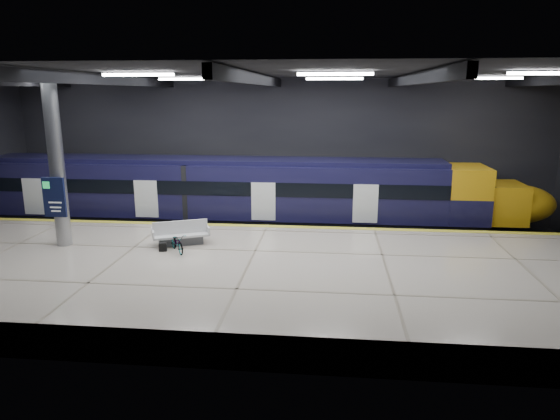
# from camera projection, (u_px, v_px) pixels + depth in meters

# --- Properties ---
(ground) EXTENTS (30.00, 30.00, 0.00)m
(ground) POSITION_uv_depth(u_px,v_px,m) (259.00, 268.00, 21.15)
(ground) COLOR black
(ground) RESTS_ON ground
(room_shell) EXTENTS (30.10, 16.10, 8.05)m
(room_shell) POSITION_uv_depth(u_px,v_px,m) (258.00, 132.00, 19.83)
(room_shell) COLOR black
(room_shell) RESTS_ON ground
(platform) EXTENTS (30.00, 11.00, 1.10)m
(platform) POSITION_uv_depth(u_px,v_px,m) (249.00, 277.00, 18.60)
(platform) COLOR #BDB09F
(platform) RESTS_ON ground
(safety_strip) EXTENTS (30.00, 0.40, 0.01)m
(safety_strip) POSITION_uv_depth(u_px,v_px,m) (267.00, 226.00, 23.55)
(safety_strip) COLOR yellow
(safety_strip) RESTS_ON platform
(rails) EXTENTS (30.00, 1.52, 0.16)m
(rails) POSITION_uv_depth(u_px,v_px,m) (274.00, 231.00, 26.45)
(rails) COLOR gray
(rails) RESTS_ON ground
(train) EXTENTS (29.40, 2.84, 3.79)m
(train) POSITION_uv_depth(u_px,v_px,m) (244.00, 194.00, 26.15)
(train) COLOR black
(train) RESTS_ON ground
(bench) EXTENTS (2.49, 1.78, 1.02)m
(bench) POSITION_uv_depth(u_px,v_px,m) (181.00, 236.00, 20.67)
(bench) COLOR #595B60
(bench) RESTS_ON platform
(bicycle) EXTENTS (1.21, 1.47, 0.75)m
(bicycle) POSITION_uv_depth(u_px,v_px,m) (177.00, 243.00, 19.70)
(bicycle) COLOR #99999E
(bicycle) RESTS_ON platform
(pannier_bag) EXTENTS (0.33, 0.23, 0.35)m
(pannier_bag) POSITION_uv_depth(u_px,v_px,m) (163.00, 247.00, 19.81)
(pannier_bag) COLOR black
(pannier_bag) RESTS_ON platform
(info_column) EXTENTS (0.90, 0.78, 6.90)m
(info_column) POSITION_uv_depth(u_px,v_px,m) (56.00, 164.00, 19.92)
(info_column) COLOR #9EA0A5
(info_column) RESTS_ON platform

